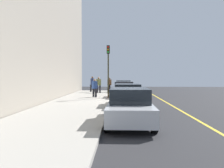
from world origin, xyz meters
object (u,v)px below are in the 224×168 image
object	(u,v)px
parked_car_red	(124,90)
pedestrian_blue_coat	(95,87)
parked_car_silver	(130,106)
traffic_light_pole	(108,63)
rolling_suitcase	(108,90)
pedestrian_olive_coat	(99,84)
parked_car_white	(123,87)
pedestrian_navy_coat	(92,84)
parked_car_black	(128,96)
pedestrian_brown_coat	(109,84)

from	to	relation	value
parked_car_red	pedestrian_blue_coat	xyz separation A→B (m)	(0.38, -2.63, 0.26)
parked_car_silver	pedestrian_blue_coat	bearing A→B (deg)	-166.45
traffic_light_pole	rolling_suitcase	bearing A→B (deg)	-177.17
pedestrian_blue_coat	pedestrian_olive_coat	distance (m)	5.32
pedestrian_blue_coat	traffic_light_pole	xyz separation A→B (m)	(0.62, 1.24, 2.16)
parked_car_silver	traffic_light_pole	xyz separation A→B (m)	(-10.41, -1.41, 2.42)
parked_car_red	traffic_light_pole	xyz separation A→B (m)	(1.00, -1.39, 2.42)
parked_car_white	pedestrian_navy_coat	xyz separation A→B (m)	(-0.39, -3.67, 0.37)
parked_car_red	parked_car_black	xyz separation A→B (m)	(5.96, 0.12, 0.00)
parked_car_white	traffic_light_pole	distance (m)	7.74
parked_car_white	traffic_light_pole	world-z (taller)	traffic_light_pole
pedestrian_blue_coat	rolling_suitcase	size ratio (longest dim) A/B	1.84
pedestrian_blue_coat	traffic_light_pole	bearing A→B (deg)	63.38
parked_car_black	rolling_suitcase	distance (m)	12.14
parked_car_silver	rolling_suitcase	xyz separation A→B (m)	(-17.44, -1.76, -0.34)
parked_car_black	pedestrian_brown_coat	size ratio (longest dim) A/B	2.62
parked_car_black	pedestrian_blue_coat	xyz separation A→B (m)	(-5.58, -2.75, 0.26)
parked_car_black	pedestrian_brown_coat	world-z (taller)	pedestrian_brown_coat
parked_car_black	pedestrian_blue_coat	bearing A→B (deg)	-153.72
pedestrian_navy_coat	pedestrian_blue_coat	bearing A→B (deg)	8.28
parked_car_red	rolling_suitcase	bearing A→B (deg)	-163.94
parked_car_black	rolling_suitcase	xyz separation A→B (m)	(-11.99, -1.86, -0.34)
parked_car_red	parked_car_black	distance (m)	5.96
rolling_suitcase	parked_car_white	bearing A→B (deg)	95.82
parked_car_black	parked_car_silver	size ratio (longest dim) A/B	1.01
parked_car_white	parked_car_black	distance (m)	12.17
pedestrian_blue_coat	pedestrian_navy_coat	bearing A→B (deg)	-171.72
parked_car_white	pedestrian_blue_coat	xyz separation A→B (m)	(6.59, -2.65, 0.26)
parked_car_white	parked_car_black	bearing A→B (deg)	0.49
parked_car_silver	traffic_light_pole	size ratio (longest dim) A/B	0.97
parked_car_black	traffic_light_pole	distance (m)	5.72
parked_car_black	pedestrian_olive_coat	xyz separation A→B (m)	(-10.90, -2.88, 0.34)
parked_car_black	pedestrian_blue_coat	distance (m)	6.23
parked_car_white	pedestrian_olive_coat	distance (m)	3.08
parked_car_silver	pedestrian_olive_coat	bearing A→B (deg)	-170.32
rolling_suitcase	pedestrian_olive_coat	bearing A→B (deg)	-43.21
parked_car_silver	traffic_light_pole	distance (m)	10.78
parked_car_white	parked_car_silver	xyz separation A→B (m)	(17.62, 0.01, -0.00)
pedestrian_brown_coat	pedestrian_blue_coat	xyz separation A→B (m)	(6.95, -1.01, -0.03)
traffic_light_pole	parked_car_silver	bearing A→B (deg)	7.74
pedestrian_brown_coat	traffic_light_pole	world-z (taller)	traffic_light_pole
parked_car_white	rolling_suitcase	xyz separation A→B (m)	(0.18, -1.75, -0.34)
pedestrian_blue_coat	rolling_suitcase	bearing A→B (deg)	172.05
parked_car_black	pedestrian_olive_coat	distance (m)	11.28
parked_car_white	pedestrian_navy_coat	size ratio (longest dim) A/B	2.52
pedestrian_olive_coat	parked_car_black	bearing A→B (deg)	14.83
pedestrian_navy_coat	pedestrian_blue_coat	distance (m)	7.06
parked_car_red	pedestrian_blue_coat	distance (m)	2.67
parked_car_red	pedestrian_olive_coat	bearing A→B (deg)	-150.78
parked_car_silver	pedestrian_brown_coat	bearing A→B (deg)	-174.76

